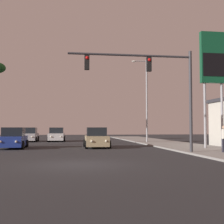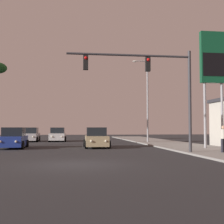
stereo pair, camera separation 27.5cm
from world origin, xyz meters
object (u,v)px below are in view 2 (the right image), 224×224
pedestrian_on_sidewalk (223,138)px  car_blue (13,139)px  car_silver (31,135)px  gas_station_sign (213,64)px  traffic_light_mast (155,79)px  street_lamp (146,96)px  car_white (58,135)px  car_tan (96,138)px

pedestrian_on_sidewalk → car_blue: bearing=151.5°
car_silver → gas_station_sign: bearing=135.9°
car_silver → traffic_light_mast: size_ratio=0.54×
pedestrian_on_sidewalk → traffic_light_mast: bearing=170.6°
traffic_light_mast → street_lamp: size_ratio=0.89×
car_white → street_lamp: street_lamp is taller
car_white → car_silver: bearing=3.1°
car_silver → pedestrian_on_sidewalk: bearing=126.4°
car_silver → street_lamp: bearing=158.9°
car_tan → street_lamp: street_lamp is taller
car_silver → car_white: size_ratio=1.00×
street_lamp → pedestrian_on_sidewalk: size_ratio=5.39×
traffic_light_mast → gas_station_sign: size_ratio=0.89×
car_blue → traffic_light_mast: bearing=144.3°
car_silver → car_tan: 14.17m
traffic_light_mast → pedestrian_on_sidewalk: traffic_light_mast is taller
car_blue → car_white: bearing=-104.2°
car_silver → street_lamp: size_ratio=0.48×
traffic_light_mast → gas_station_sign: bearing=32.5°
gas_station_sign → traffic_light_mast: bearing=-147.5°
car_tan → traffic_light_mast: size_ratio=0.54×
car_white → gas_station_sign: 20.94m
car_silver → car_tan: same height
car_blue → street_lamp: (12.77, 7.12, 4.36)m
pedestrian_on_sidewalk → street_lamp: bearing=94.9°
car_tan → gas_station_sign: bearing=161.0°
car_blue → gas_station_sign: gas_station_sign is taller
car_silver → pedestrian_on_sidewalk: (14.21, -19.99, 0.27)m
car_white → traffic_light_mast: bearing=110.8°
traffic_light_mast → pedestrian_on_sidewalk: 5.65m
car_silver → car_blue: same height
car_tan → gas_station_sign: size_ratio=0.48×
car_silver → gas_station_sign: gas_station_sign is taller
traffic_light_mast → car_silver: bearing=117.4°
car_tan → gas_station_sign: 11.06m
car_white → car_tan: bearing=107.9°
car_white → street_lamp: 11.93m
car_tan → street_lamp: 10.33m
car_tan → pedestrian_on_sidewalk: size_ratio=2.60×
car_silver → car_white: 3.20m
car_white → traffic_light_mast: (6.81, -19.38, 4.00)m
car_tan → gas_station_sign: (8.78, -3.30, 5.86)m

